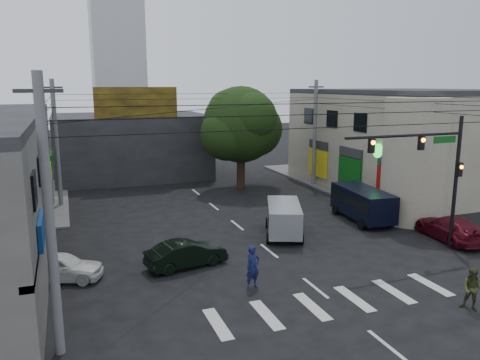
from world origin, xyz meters
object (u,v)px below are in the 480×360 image
dark_sedan (186,254)px  maroon_sedan (450,228)px  white_compact (60,267)px  navy_van (362,205)px  utility_pole_far_right (315,134)px  traffic_gantry (433,163)px  utility_pole_near_left (49,220)px  traffic_officer (253,267)px  street_tree (241,125)px  utility_pole_far_left (57,144)px  silver_minivan (284,220)px  pedestrian_olive (473,289)px

dark_sedan → maroon_sedan: size_ratio=0.83×
white_compact → navy_van: navy_van is taller
utility_pole_far_right → traffic_gantry: bearing=-98.9°
utility_pole_near_left → traffic_officer: size_ratio=4.77×
street_tree → utility_pole_far_left: utility_pole_far_left is taller
utility_pole_far_right → white_compact: 25.63m
maroon_sedan → navy_van: (-2.45, 5.08, 0.36)m
traffic_officer → white_compact: bearing=140.3°
silver_minivan → traffic_officer: 7.58m
utility_pole_far_right → navy_van: size_ratio=1.68×
white_compact → silver_minivan: bearing=-58.7°
utility_pole_far_left → pedestrian_olive: size_ratio=5.31×
silver_minivan → navy_van: navy_van is taller
utility_pole_near_left → utility_pole_far_left: (0.00, 20.50, 0.00)m
traffic_officer → dark_sedan: bearing=108.1°
dark_sedan → maroon_sedan: bearing=-106.4°
utility_pole_far_right → silver_minivan: (-8.62, -11.86, -3.65)m
traffic_officer → pedestrian_olive: size_ratio=1.11×
silver_minivan → pedestrian_olive: silver_minivan is taller
utility_pole_near_left → pedestrian_olive: size_ratio=5.31×
street_tree → utility_pole_near_left: size_ratio=0.95×
navy_van → traffic_officer: 12.80m
utility_pole_near_left → dark_sedan: size_ratio=2.19×
traffic_officer → pedestrian_olive: bearing=-47.6°
white_compact → navy_van: 18.85m
street_tree → traffic_officer: 20.60m
utility_pole_far_left → traffic_officer: bearing=-66.2°
utility_pole_far_left → white_compact: (0.00, -14.15, -3.95)m
white_compact → silver_minivan: (12.38, 2.29, 0.30)m
street_tree → utility_pole_near_left: (-14.50, -21.50, -0.87)m
utility_pole_far_left → navy_van: utility_pole_far_left is taller
traffic_officer → utility_pole_near_left: bearing=-176.3°
street_tree → utility_pole_far_right: (6.50, -1.00, -0.87)m
traffic_gantry → maroon_sedan: (2.68, 1.07, -4.13)m
street_tree → maroon_sedan: street_tree is taller
traffic_gantry → utility_pole_far_left: size_ratio=0.78×
street_tree → traffic_officer: street_tree is taller
traffic_gantry → utility_pole_far_left: bearing=137.1°
dark_sedan → silver_minivan: silver_minivan is taller
traffic_gantry → maroon_sedan: traffic_gantry is taller
white_compact → maroon_sedan: (21.00, -1.79, 0.05)m
utility_pole_near_left → dark_sedan: bearing=45.6°
traffic_gantry → maroon_sedan: 5.03m
utility_pole_near_left → maroon_sedan: bearing=12.3°
dark_sedan → pedestrian_olive: 12.65m
silver_minivan → dark_sedan: bearing=135.2°
utility_pole_far_right → maroon_sedan: (0.00, -15.94, -3.90)m
white_compact → traffic_officer: size_ratio=2.13×
dark_sedan → street_tree: bearing=-40.4°
maroon_sedan → traffic_officer: traffic_officer is taller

